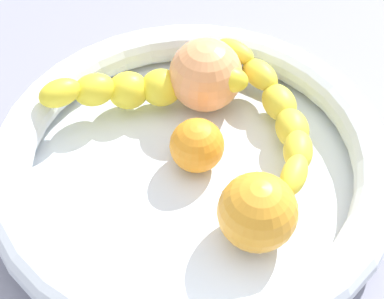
% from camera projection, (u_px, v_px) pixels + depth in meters
% --- Properties ---
extents(kitchen_counter, '(1.20, 1.20, 0.03)m').
position_uv_depth(kitchen_counter, '(192.00, 190.00, 0.56)').
color(kitchen_counter, gray).
rests_on(kitchen_counter, ground).
extents(fruit_bowl, '(0.37, 0.37, 0.05)m').
position_uv_depth(fruit_bowl, '(192.00, 162.00, 0.52)').
color(fruit_bowl, silver).
rests_on(fruit_bowl, kitchen_counter).
extents(banana_draped_left, '(0.13, 0.18, 0.05)m').
position_uv_depth(banana_draped_left, '(145.00, 87.00, 0.56)').
color(banana_draped_left, yellow).
rests_on(banana_draped_left, fruit_bowl).
extents(banana_draped_right, '(0.16, 0.15, 0.04)m').
position_uv_depth(banana_draped_right, '(278.00, 112.00, 0.55)').
color(banana_draped_right, yellow).
rests_on(banana_draped_right, fruit_bowl).
extents(orange_front, '(0.07, 0.07, 0.07)m').
position_uv_depth(orange_front, '(258.00, 212.00, 0.46)').
color(orange_front, orange).
rests_on(orange_front, fruit_bowl).
extents(orange_mid_left, '(0.05, 0.05, 0.05)m').
position_uv_depth(orange_mid_left, '(197.00, 145.00, 0.52)').
color(orange_mid_left, orange).
rests_on(orange_mid_left, fruit_bowl).
extents(peach_blush, '(0.07, 0.07, 0.07)m').
position_uv_depth(peach_blush, '(206.00, 75.00, 0.57)').
color(peach_blush, '#F49E62').
rests_on(peach_blush, fruit_bowl).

